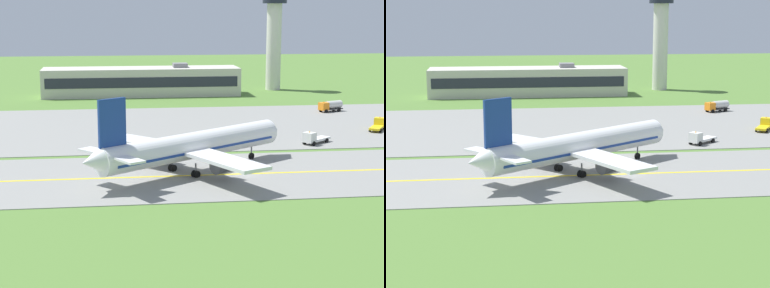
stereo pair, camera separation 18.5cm
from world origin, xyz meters
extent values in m
plane|color=#517A33|center=(0.00, 0.00, 0.00)|extent=(500.00, 500.00, 0.00)
cube|color=gray|center=(0.00, 0.00, 0.05)|extent=(240.00, 28.00, 0.10)
cube|color=gray|center=(10.00, 42.00, 0.05)|extent=(140.00, 52.00, 0.10)
cube|color=yellow|center=(0.00, 0.00, 0.11)|extent=(220.00, 0.60, 0.01)
cylinder|color=white|center=(-7.30, 2.23, 4.20)|extent=(29.96, 23.07, 4.00)
cone|color=white|center=(7.49, 12.84, 4.20)|extent=(4.33, 4.60, 3.80)
cone|color=white|center=(-22.25, -8.49, 4.60)|extent=(4.58, 4.63, 3.40)
cube|color=navy|center=(-7.30, 2.23, 3.70)|extent=(27.79, 21.55, 0.36)
cube|color=#1E232D|center=(5.70, 11.56, 4.90)|extent=(3.44, 3.81, 0.70)
cube|color=white|center=(-14.04, 7.86, 3.70)|extent=(13.83, 14.17, 0.50)
cylinder|color=#47474C|center=(-11.25, 7.40, 2.30)|extent=(4.10, 3.85, 2.30)
cylinder|color=black|center=(-9.95, 8.33, 2.30)|extent=(1.43, 1.85, 2.10)
cube|color=white|center=(-4.13, -5.96, 3.70)|extent=(11.21, 15.51, 0.50)
cylinder|color=#47474C|center=(-3.67, -3.16, 2.30)|extent=(4.10, 3.85, 2.30)
cylinder|color=black|center=(-2.37, -2.23, 2.30)|extent=(1.43, 1.85, 2.10)
cube|color=navy|center=(-19.48, -6.51, 9.45)|extent=(3.81, 2.89, 6.50)
cube|color=white|center=(-21.51, -4.03, 5.00)|extent=(5.78, 6.08, 0.30)
cube|color=white|center=(-17.78, -9.23, 5.00)|extent=(5.05, 6.40, 0.30)
cylinder|color=slate|center=(3.27, 9.81, 1.38)|extent=(0.24, 0.24, 1.65)
cylinder|color=black|center=(3.27, 9.81, 0.55)|extent=(1.10, 0.93, 1.10)
cylinder|color=slate|center=(-10.44, 3.18, 1.38)|extent=(0.24, 0.24, 1.65)
cylinder|color=black|center=(-10.60, 3.40, 0.55)|extent=(1.10, 0.93, 1.10)
cylinder|color=black|center=(-10.28, 2.96, 0.55)|extent=(1.10, 0.93, 1.10)
cylinder|color=slate|center=(-7.40, -1.04, 1.38)|extent=(0.24, 0.24, 1.65)
cylinder|color=black|center=(-7.56, -0.82, 0.55)|extent=(1.10, 0.93, 1.10)
cylinder|color=black|center=(-7.24, -1.27, 0.55)|extent=(1.10, 0.93, 1.10)
cube|color=silver|center=(16.05, 19.59, 1.50)|extent=(2.66, 2.69, 1.80)
cube|color=#1E232D|center=(15.46, 19.11, 1.81)|extent=(1.25, 1.50, 0.81)
cube|color=silver|center=(18.54, 21.60, 0.80)|extent=(4.90, 4.53, 0.40)
cylinder|color=orange|center=(16.05, 19.59, 2.50)|extent=(0.20, 0.20, 0.18)
cylinder|color=black|center=(16.68, 18.81, 0.45)|extent=(0.89, 0.80, 0.90)
cylinder|color=black|center=(15.43, 20.36, 0.45)|extent=(0.89, 0.80, 0.90)
cylinder|color=black|center=(19.92, 21.37, 0.45)|extent=(0.89, 0.80, 0.90)
cylinder|color=black|center=(18.59, 23.00, 0.45)|extent=(0.89, 0.80, 0.90)
cube|color=orange|center=(30.72, 56.35, 1.50)|extent=(2.41, 2.53, 1.80)
cube|color=#1E232D|center=(30.01, 56.07, 1.81)|extent=(0.79, 1.75, 0.81)
cylinder|color=silver|center=(33.50, 57.47, 1.75)|extent=(4.57, 3.23, 1.80)
cube|color=#383838|center=(33.50, 57.47, 0.72)|extent=(4.68, 3.51, 0.24)
cylinder|color=orange|center=(30.72, 56.35, 2.50)|extent=(0.20, 0.20, 0.18)
cylinder|color=black|center=(31.09, 55.43, 0.45)|extent=(0.95, 0.61, 0.90)
cylinder|color=black|center=(30.34, 57.28, 0.45)|extent=(0.95, 0.61, 0.90)
cylinder|color=black|center=(34.67, 56.80, 0.45)|extent=(0.95, 0.61, 0.90)
cylinder|color=black|center=(33.89, 58.75, 0.45)|extent=(0.95, 0.61, 0.90)
cube|color=yellow|center=(35.18, 33.74, 1.50)|extent=(2.66, 2.60, 1.80)
cube|color=#1E232D|center=(35.60, 34.38, 1.81)|extent=(1.60, 1.11, 0.81)
cube|color=yellow|center=(33.42, 31.07, 0.80)|extent=(4.29, 5.00, 0.40)
cylinder|color=orange|center=(35.18, 33.74, 2.50)|extent=(0.20, 0.20, 0.18)
cylinder|color=black|center=(34.34, 34.29, 0.45)|extent=(0.75, 0.92, 0.90)
cylinder|color=black|center=(36.01, 33.19, 0.45)|extent=(0.75, 0.92, 0.90)
cylinder|color=black|center=(32.03, 30.88, 0.45)|extent=(0.75, 0.92, 0.90)
cylinder|color=black|center=(33.79, 29.72, 0.45)|extent=(0.75, 0.92, 0.90)
cube|color=beige|center=(-10.41, 93.22, 3.89)|extent=(54.81, 11.93, 7.79)
cube|color=#1E232D|center=(-10.41, 87.20, 4.28)|extent=(52.61, 0.10, 2.80)
cube|color=slate|center=(0.55, 93.22, 8.39)|extent=(4.00, 4.00, 1.20)
cylinder|color=silver|center=(29.63, 101.72, 12.77)|extent=(4.40, 4.40, 25.53)
camera|label=1|loc=(-20.02, -96.37, 24.82)|focal=63.09mm
camera|label=2|loc=(-19.83, -96.39, 24.82)|focal=63.09mm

